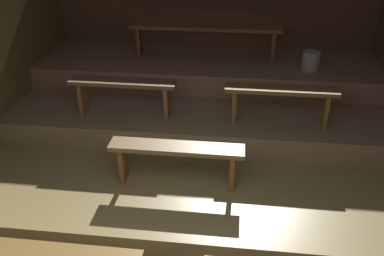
% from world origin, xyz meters
% --- Properties ---
extents(ground, '(5.76, 5.72, 0.08)m').
position_xyz_m(ground, '(0.00, 2.46, -0.04)').
color(ground, '#907051').
extents(wall_back, '(5.76, 0.06, 2.55)m').
position_xyz_m(wall_back, '(0.00, 4.95, 1.28)').
color(wall_back, brown).
rests_on(wall_back, ground).
extents(platform_lower, '(4.96, 3.79, 0.31)m').
position_xyz_m(platform_lower, '(0.00, 3.02, 0.16)').
color(platform_lower, olive).
rests_on(platform_lower, ground).
extents(platform_middle, '(4.96, 2.40, 0.31)m').
position_xyz_m(platform_middle, '(0.00, 3.72, 0.47)').
color(platform_middle, '#8A7351').
rests_on(platform_middle, platform_lower).
extents(platform_upper, '(4.96, 1.34, 0.31)m').
position_xyz_m(platform_upper, '(0.00, 4.25, 0.78)').
color(platform_upper, '#996B52').
rests_on(platform_upper, platform_middle).
extents(bench_lower_center, '(1.41, 0.24, 0.47)m').
position_xyz_m(bench_lower_center, '(-0.15, 2.02, 0.68)').
color(bench_lower_center, brown).
rests_on(bench_lower_center, platform_lower).
extents(bench_middle_left, '(1.31, 0.24, 0.47)m').
position_xyz_m(bench_middle_left, '(-0.95, 2.95, 0.98)').
color(bench_middle_left, brown).
rests_on(bench_middle_left, platform_middle).
extents(bench_middle_right, '(1.31, 0.24, 0.47)m').
position_xyz_m(bench_middle_right, '(0.95, 2.95, 0.98)').
color(bench_middle_right, brown).
rests_on(bench_middle_right, platform_middle).
extents(bench_upper_center, '(2.23, 0.24, 0.47)m').
position_xyz_m(bench_upper_center, '(-0.08, 4.38, 1.32)').
color(bench_upper_center, brown).
rests_on(bench_upper_center, platform_upper).
extents(pail_upper, '(0.24, 0.24, 0.26)m').
position_xyz_m(pail_upper, '(1.43, 4.02, 1.06)').
color(pail_upper, '#B2A899').
rests_on(pail_upper, platform_upper).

